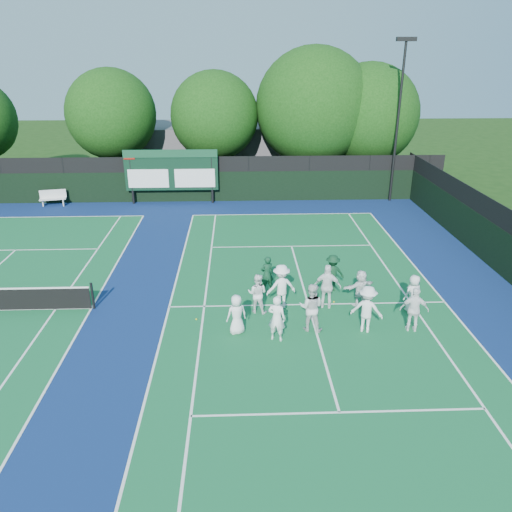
{
  "coord_description": "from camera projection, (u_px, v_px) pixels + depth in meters",
  "views": [
    {
      "loc": [
        -2.74,
        -16.45,
        9.28
      ],
      "look_at": [
        -2.0,
        3.0,
        1.3
      ],
      "focal_mm": 35.0,
      "sensor_mm": 36.0,
      "label": 1
    }
  ],
  "objects": [
    {
      "name": "player_front_3",
      "position": [
        367.0,
        309.0,
        17.57
      ],
      "size": [
        1.29,
        1.02,
        1.76
      ],
      "primitive_type": "imported",
      "rotation": [
        0.0,
        0.0,
        2.77
      ],
      "color": "white",
      "rests_on": "ground"
    },
    {
      "name": "player_front_2",
      "position": [
        311.0,
        307.0,
        17.65
      ],
      "size": [
        1.03,
        0.89,
        1.81
      ],
      "primitive_type": "imported",
      "rotation": [
        0.0,
        0.0,
        2.87
      ],
      "color": "silver",
      "rests_on": "ground"
    },
    {
      "name": "coach_right",
      "position": [
        332.0,
        273.0,
        20.65
      ],
      "size": [
        1.09,
        0.71,
        1.59
      ],
      "primitive_type": "imported",
      "rotation": [
        0.0,
        0.0,
        3.27
      ],
      "color": "#0E351D",
      "rests_on": "ground"
    },
    {
      "name": "back_fence",
      "position": [
        188.0,
        182.0,
        32.9
      ],
      "size": [
        34.0,
        0.08,
        3.0
      ],
      "color": "black",
      "rests_on": "ground"
    },
    {
      "name": "tennis_ball_5",
      "position": [
        334.0,
        302.0,
        19.9
      ],
      "size": [
        0.07,
        0.07,
        0.07
      ],
      "primitive_type": "sphere",
      "color": "gold",
      "rests_on": "ground"
    },
    {
      "name": "player_back_3",
      "position": [
        360.0,
        288.0,
        19.46
      ],
      "size": [
        1.44,
        0.95,
        1.49
      ],
      "primitive_type": "imported",
      "rotation": [
        0.0,
        0.0,
        3.55
      ],
      "color": "white",
      "rests_on": "ground"
    },
    {
      "name": "player_front_0",
      "position": [
        237.0,
        315.0,
        17.49
      ],
      "size": [
        0.84,
        0.69,
        1.49
      ],
      "primitive_type": "imported",
      "rotation": [
        0.0,
        0.0,
        3.48
      ],
      "color": "white",
      "rests_on": "ground"
    },
    {
      "name": "player_back_0",
      "position": [
        257.0,
        293.0,
        18.92
      ],
      "size": [
        0.91,
        0.79,
        1.58
      ],
      "primitive_type": "imported",
      "rotation": [
        0.0,
        0.0,
        2.86
      ],
      "color": "white",
      "rests_on": "ground"
    },
    {
      "name": "light_pole_right",
      "position": [
        400.0,
        103.0,
        31.22
      ],
      "size": [
        1.2,
        0.3,
        10.12
      ],
      "color": "black",
      "rests_on": "ground"
    },
    {
      "name": "tennis_ball_3",
      "position": [
        196.0,
        319.0,
        18.61
      ],
      "size": [
        0.07,
        0.07,
        0.07
      ],
      "primitive_type": "sphere",
      "color": "gold",
      "rests_on": "ground"
    },
    {
      "name": "tennis_ball_0",
      "position": [
        273.0,
        332.0,
        17.78
      ],
      "size": [
        0.07,
        0.07,
        0.07
      ],
      "primitive_type": "sphere",
      "color": "gold",
      "rests_on": "ground"
    },
    {
      "name": "coach_left",
      "position": [
        267.0,
        274.0,
        20.58
      ],
      "size": [
        0.66,
        0.55,
        1.56
      ],
      "primitive_type": "imported",
      "rotation": [
        0.0,
        0.0,
        3.5
      ],
      "color": "#0F3A23",
      "rests_on": "ground"
    },
    {
      "name": "tennis_ball_1",
      "position": [
        324.0,
        283.0,
        21.49
      ],
      "size": [
        0.07,
        0.07,
        0.07
      ],
      "primitive_type": "sphere",
      "color": "gold",
      "rests_on": "ground"
    },
    {
      "name": "ground",
      "position": [
        312.0,
        317.0,
        18.83
      ],
      "size": [
        120.0,
        120.0,
        0.0
      ],
      "primitive_type": "plane",
      "color": "#18370F",
      "rests_on": "ground"
    },
    {
      "name": "scoreboard",
      "position": [
        171.0,
        171.0,
        32.16
      ],
      "size": [
        6.0,
        0.21,
        3.55
      ],
      "color": "black",
      "rests_on": "ground"
    },
    {
      "name": "court_apron",
      "position": [
        156.0,
        307.0,
        19.54
      ],
      "size": [
        34.0,
        32.0,
        0.01
      ],
      "primitive_type": "cube",
      "color": "navy",
      "rests_on": "ground"
    },
    {
      "name": "player_front_1",
      "position": [
        277.0,
        318.0,
        17.03
      ],
      "size": [
        0.71,
        0.58,
        1.69
      ],
      "primitive_type": "imported",
      "rotation": [
        0.0,
        0.0,
        2.81
      ],
      "color": "white",
      "rests_on": "ground"
    },
    {
      "name": "player_back_4",
      "position": [
        413.0,
        293.0,
        19.01
      ],
      "size": [
        0.84,
        0.68,
        1.5
      ],
      "primitive_type": "imported",
      "rotation": [
        0.0,
        0.0,
        3.47
      ],
      "color": "silver",
      "rests_on": "ground"
    },
    {
      "name": "tree_e",
      "position": [
        370.0,
        117.0,
        35.26
      ],
      "size": [
        7.07,
        7.07,
        8.74
      ],
      "color": "black",
      "rests_on": "ground"
    },
    {
      "name": "player_front_4",
      "position": [
        414.0,
        310.0,
        17.6
      ],
      "size": [
        1.06,
        0.61,
        1.69
      ],
      "primitive_type": "imported",
      "rotation": [
        0.0,
        0.0,
        2.94
      ],
      "color": "white",
      "rests_on": "ground"
    },
    {
      "name": "player_back_1",
      "position": [
        281.0,
        287.0,
        19.23
      ],
      "size": [
        1.28,
        0.9,
        1.79
      ],
      "primitive_type": "imported",
      "rotation": [
        0.0,
        0.0,
        3.36
      ],
      "color": "white",
      "rests_on": "ground"
    },
    {
      "name": "tree_b",
      "position": [
        114.0,
        116.0,
        34.59
      ],
      "size": [
        6.17,
        6.17,
        8.39
      ],
      "color": "black",
      "rests_on": "ground"
    },
    {
      "name": "near_court",
      "position": [
        308.0,
        304.0,
        19.75
      ],
      "size": [
        11.05,
        23.85,
        0.01
      ],
      "color": "#135F32",
      "rests_on": "ground"
    },
    {
      "name": "tree_c",
      "position": [
        217.0,
        118.0,
        34.89
      ],
      "size": [
        6.12,
        6.12,
        8.23
      ],
      "color": "black",
      "rests_on": "ground"
    },
    {
      "name": "clubhouse",
      "position": [
        246.0,
        149.0,
        40.19
      ],
      "size": [
        18.0,
        6.0,
        4.0
      ],
      "primitive_type": "cube",
      "color": "#55555A",
      "rests_on": "ground"
    },
    {
      "name": "tennis_ball_2",
      "position": [
        411.0,
        311.0,
        19.19
      ],
      "size": [
        0.07,
        0.07,
        0.07
      ],
      "primitive_type": "sphere",
      "color": "gold",
      "rests_on": "ground"
    },
    {
      "name": "bench",
      "position": [
        53.0,
        197.0,
        32.32
      ],
      "size": [
        1.68,
        0.8,
        1.03
      ],
      "color": "silver",
      "rests_on": "ground"
    },
    {
      "name": "tree_d",
      "position": [
        316.0,
        110.0,
        34.93
      ],
      "size": [
        8.13,
        8.13,
        9.81
      ],
      "color": "black",
      "rests_on": "ground"
    },
    {
      "name": "player_back_2",
      "position": [
        327.0,
        287.0,
        19.21
      ],
      "size": [
        1.13,
        0.65,
        1.81
      ],
      "primitive_type": "imported",
      "rotation": [
        0.0,
        0.0,
        2.93
      ],
      "color": "white",
      "rests_on": "ground"
    }
  ]
}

